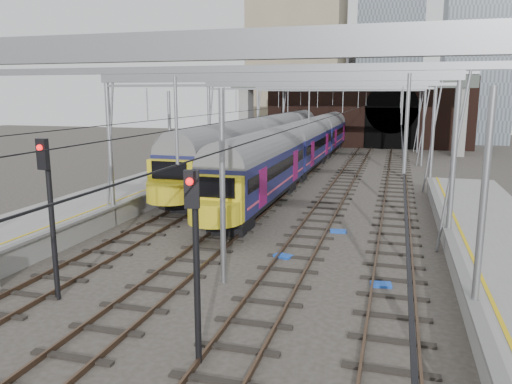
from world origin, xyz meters
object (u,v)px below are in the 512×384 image
(train_second, at_px, (275,138))
(signal_near_left, at_px, (49,202))
(train_main, at_px, (319,137))
(signal_near_centre, at_px, (195,245))

(train_second, xyz_separation_m, signal_near_left, (1.15, -35.53, 0.88))
(train_main, height_order, train_second, train_second)
(train_second, relative_size, signal_near_centre, 9.66)
(train_second, bearing_deg, train_main, 36.14)
(train_second, xyz_separation_m, signal_near_centre, (7.25, -38.01, 0.67))
(train_main, relative_size, signal_near_centre, 12.30)
(train_main, xyz_separation_m, train_second, (-4.00, -2.92, 0.08))
(train_second, distance_m, signal_near_left, 35.56)
(signal_near_left, bearing_deg, train_main, 93.80)
(train_second, bearing_deg, signal_near_centre, -79.20)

